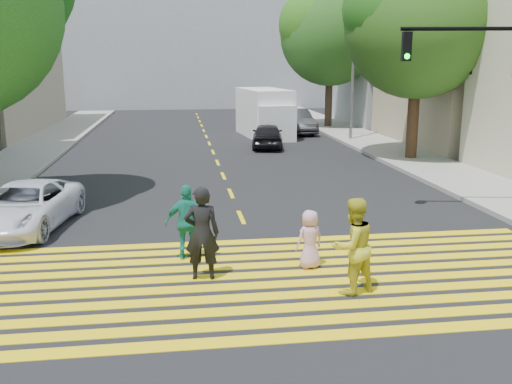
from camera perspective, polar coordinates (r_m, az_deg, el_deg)
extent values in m
plane|color=black|center=(10.28, 2.36, -11.36)|extent=(120.00, 120.00, 0.00)
cube|color=gray|center=(32.22, -20.12, 4.66)|extent=(3.00, 40.00, 0.15)
cube|color=gray|center=(26.61, 14.74, 3.45)|extent=(3.00, 60.00, 0.15)
cube|color=yellow|center=(9.21, 3.73, -14.34)|extent=(13.40, 0.35, 0.01)
cube|color=yellow|center=(9.69, 3.06, -12.87)|extent=(13.40, 0.35, 0.01)
cube|color=yellow|center=(10.18, 2.46, -11.55)|extent=(13.40, 0.35, 0.01)
cube|color=yellow|center=(10.68, 1.92, -10.35)|extent=(13.40, 0.35, 0.01)
cube|color=yellow|center=(11.18, 1.44, -9.26)|extent=(13.40, 0.35, 0.01)
cube|color=yellow|center=(11.68, 0.99, -8.25)|extent=(13.40, 0.35, 0.01)
cube|color=yellow|center=(12.19, 0.59, -7.34)|extent=(13.40, 0.35, 0.01)
cube|color=yellow|center=(12.71, 0.22, -6.49)|extent=(13.40, 0.35, 0.01)
cube|color=yellow|center=(13.22, -0.12, -5.71)|extent=(13.40, 0.35, 0.01)
cube|color=yellow|center=(13.74, -0.43, -4.99)|extent=(13.40, 0.35, 0.01)
cube|color=yellow|center=(15.88, -1.50, -2.53)|extent=(0.12, 1.40, 0.01)
cube|color=yellow|center=(18.78, -2.53, -0.13)|extent=(0.12, 1.40, 0.01)
cube|color=yellow|center=(21.70, -3.29, 1.62)|extent=(0.12, 1.40, 0.01)
cube|color=yellow|center=(24.64, -3.87, 2.96)|extent=(0.12, 1.40, 0.01)
cube|color=yellow|center=(27.60, -4.32, 4.01)|extent=(0.12, 1.40, 0.01)
cube|color=yellow|center=(30.56, -4.69, 4.86)|extent=(0.12, 1.40, 0.01)
cube|color=yellow|center=(33.53, -4.99, 5.56)|extent=(0.12, 1.40, 0.01)
cube|color=yellow|center=(36.50, -5.25, 6.14)|extent=(0.12, 1.40, 0.01)
cube|color=yellow|center=(39.48, -5.46, 6.64)|extent=(0.12, 1.40, 0.01)
cube|color=yellow|center=(42.46, -5.65, 7.06)|extent=(0.12, 1.40, 0.01)
cube|color=yellow|center=(45.45, -5.81, 7.43)|extent=(0.12, 1.40, 0.01)
cube|color=yellow|center=(48.43, -5.96, 7.76)|extent=(0.12, 1.40, 0.01)
cube|color=tan|center=(32.80, 23.32, 13.18)|extent=(10.00, 10.00, 10.00)
cube|color=gray|center=(42.64, 15.55, 13.42)|extent=(10.00, 10.00, 10.00)
cube|color=gray|center=(57.27, -6.45, 14.52)|extent=(30.00, 8.00, 12.00)
cylinder|color=#452918|center=(25.79, 15.39, 6.66)|extent=(0.53, 0.53, 3.30)
sphere|color=#265611|center=(25.71, 15.95, 15.84)|extent=(6.73, 6.73, 6.21)
sphere|color=#184A11|center=(26.51, 18.51, 17.60)|extent=(5.05, 5.05, 4.65)
sphere|color=#296018|center=(25.23, 13.76, 17.45)|extent=(4.71, 4.71, 4.34)
cylinder|color=black|center=(37.89, 7.27, 8.88)|extent=(0.47, 0.47, 3.36)
sphere|color=#19380E|center=(37.85, 7.45, 15.31)|extent=(6.43, 6.43, 6.41)
sphere|color=#0C5210|center=(38.56, 9.29, 16.63)|extent=(4.82, 4.82, 4.81)
sphere|color=#29630D|center=(37.40, 5.84, 16.36)|extent=(4.50, 4.50, 4.49)
imported|color=black|center=(11.23, -5.43, -4.14)|extent=(0.73, 0.52, 1.89)
imported|color=gold|center=(10.67, 9.66, -5.36)|extent=(1.07, 0.95, 1.82)
imported|color=#CC96AF|center=(11.92, 5.40, -4.73)|extent=(0.71, 0.57, 1.25)
imported|color=#188170|center=(12.44, -6.85, -3.03)|extent=(0.98, 0.42, 1.66)
imported|color=silver|center=(15.82, -22.13, -1.34)|extent=(2.64, 4.56, 1.19)
imported|color=black|center=(28.86, 1.14, 5.68)|extent=(2.05, 3.89, 1.26)
imported|color=gray|center=(37.94, 0.01, 7.41)|extent=(1.82, 4.44, 1.29)
imported|color=black|center=(34.91, 4.00, 7.06)|extent=(1.89, 4.54, 1.46)
cube|color=white|center=(33.55, 0.78, 7.94)|extent=(2.76, 5.65, 2.73)
cube|color=silver|center=(31.28, 1.92, 6.88)|extent=(2.20, 1.52, 1.96)
cylinder|color=black|center=(31.54, 0.16, 5.84)|extent=(0.35, 0.79, 0.76)
cylinder|color=black|center=(32.01, 3.21, 5.92)|extent=(0.35, 0.79, 0.76)
cylinder|color=#252525|center=(35.33, -1.42, 6.58)|extent=(0.35, 0.79, 0.76)
cylinder|color=black|center=(35.75, 1.32, 6.66)|extent=(0.35, 0.79, 0.76)
cylinder|color=black|center=(16.57, 20.62, 15.04)|extent=(3.59, 0.72, 0.11)
cube|color=black|center=(16.12, 14.83, 13.89)|extent=(0.27, 0.27, 0.76)
sphere|color=#01EE11|center=(15.99, 14.88, 12.99)|extent=(0.17, 0.17, 0.15)
cylinder|color=slate|center=(31.51, 9.70, 12.58)|extent=(0.17, 0.17, 8.36)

